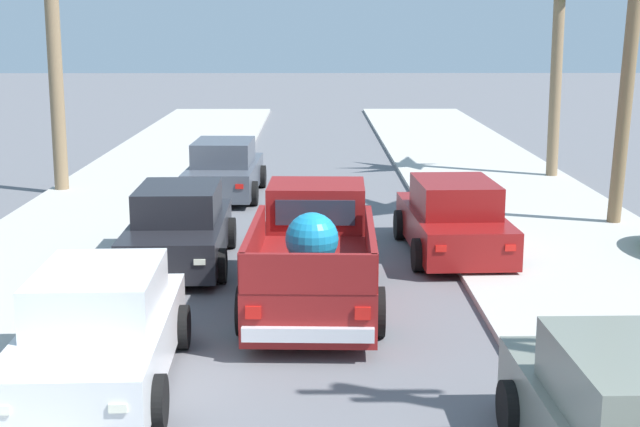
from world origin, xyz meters
TOP-DOWN VIEW (x-y plane):
  - sidewalk_left at (-5.03, 12.00)m, footprint 5.04×60.00m
  - sidewalk_right at (5.03, 12.00)m, footprint 5.04×60.00m
  - curb_left at (-3.91, 12.00)m, footprint 0.16×60.00m
  - curb_right at (3.91, 12.00)m, footprint 0.16×60.00m
  - pickup_truck at (-0.19, 8.18)m, footprint 2.34×5.27m
  - car_left_near at (2.65, 11.45)m, footprint 2.15×4.32m
  - car_right_near at (-2.97, 4.76)m, footprint 2.13×4.31m
  - car_left_mid at (2.98, 1.94)m, footprint 2.08×4.28m
  - car_right_mid at (-2.82, 10.71)m, footprint 2.10×4.29m
  - car_left_far at (-2.62, 17.75)m, footprint 2.11×4.30m

SIDE VIEW (x-z plane):
  - curb_left at x=-3.91m, z-range 0.00..0.10m
  - curb_right at x=3.91m, z-range 0.00..0.10m
  - sidewalk_left at x=-5.03m, z-range 0.00..0.12m
  - sidewalk_right at x=5.03m, z-range 0.00..0.12m
  - car_left_near at x=2.65m, z-range -0.06..1.48m
  - car_right_near at x=-2.97m, z-range -0.06..1.48m
  - car_left_mid at x=2.98m, z-range -0.06..1.48m
  - car_right_mid at x=-2.82m, z-range -0.06..1.48m
  - car_left_far at x=-2.62m, z-range -0.06..1.48m
  - pickup_truck at x=-0.19m, z-range -0.11..1.71m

